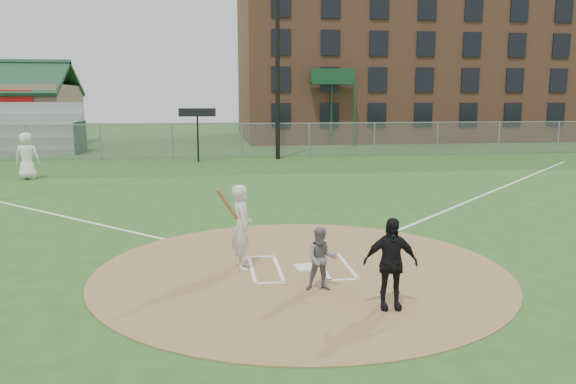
{
  "coord_description": "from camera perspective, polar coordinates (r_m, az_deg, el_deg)",
  "views": [
    {
      "loc": [
        -1.76,
        -10.91,
        3.5
      ],
      "look_at": [
        0.0,
        2.0,
        1.3
      ],
      "focal_mm": 35.0,
      "sensor_mm": 36.0,
      "label": 1
    }
  ],
  "objects": [
    {
      "name": "dirt_circle",
      "position": [
        11.59,
        1.35,
        -7.94
      ],
      "size": [
        8.4,
        8.4,
        0.02
      ],
      "primitive_type": "cylinder",
      "color": "#9B7949",
      "rests_on": "ground"
    },
    {
      "name": "batter_at_plate",
      "position": [
        11.47,
        -4.72,
        -3.56
      ],
      "size": [
        0.76,
        0.97,
        1.78
      ],
      "color": "silver",
      "rests_on": "dirt_circle"
    },
    {
      "name": "home_plate",
      "position": [
        11.7,
        1.87,
        -7.66
      ],
      "size": [
        0.52,
        0.52,
        0.03
      ],
      "primitive_type": "cube",
      "rotation": [
        0.0,
        0.0,
        0.15
      ],
      "color": "white",
      "rests_on": "dirt_circle"
    },
    {
      "name": "batters_boxes",
      "position": [
        11.73,
        1.23,
        -7.66
      ],
      "size": [
        2.08,
        1.88,
        0.01
      ],
      "color": "white",
      "rests_on": "dirt_circle"
    },
    {
      "name": "umpire",
      "position": [
        9.5,
        10.36,
        -7.13
      ],
      "size": [
        0.94,
        0.47,
        1.55
      ],
      "primitive_type": "imported",
      "rotation": [
        0.0,
        0.0,
        -0.11
      ],
      "color": "black",
      "rests_on": "dirt_circle"
    },
    {
      "name": "outfield_fence",
      "position": [
        33.05,
        -4.71,
        5.24
      ],
      "size": [
        56.08,
        0.08,
        2.03
      ],
      "color": "slate",
      "rests_on": "ground"
    },
    {
      "name": "bleachers",
      "position": [
        38.82,
        -24.72,
        5.89
      ],
      "size": [
        6.08,
        3.2,
        3.2
      ],
      "color": "#B7BABF",
      "rests_on": "ground"
    },
    {
      "name": "scoreboard_sign",
      "position": [
        31.14,
        -9.2,
        7.41
      ],
      "size": [
        2.0,
        0.1,
        2.93
      ],
      "color": "black",
      "rests_on": "ground"
    },
    {
      "name": "brick_warehouse",
      "position": [
        52.15,
        12.53,
        13.76
      ],
      "size": [
        30.0,
        17.17,
        15.0
      ],
      "color": "brown",
      "rests_on": "ground"
    },
    {
      "name": "ground",
      "position": [
        11.59,
        1.35,
        -7.99
      ],
      "size": [
        140.0,
        140.0,
        0.0
      ],
      "primitive_type": "plane",
      "color": "#27561D",
      "rests_on": "ground"
    },
    {
      "name": "ondeck_player",
      "position": [
        26.69,
        -25.0,
        3.34
      ],
      "size": [
        1.0,
        0.66,
        2.03
      ],
      "primitive_type": "imported",
      "rotation": [
        0.0,
        0.0,
        3.13
      ],
      "color": "white",
      "rests_on": "ground"
    },
    {
      "name": "light_pole",
      "position": [
        32.28,
        -1.08,
        15.11
      ],
      "size": [
        1.2,
        0.3,
        12.22
      ],
      "color": "black",
      "rests_on": "ground"
    },
    {
      "name": "catcher",
      "position": [
        10.28,
        3.42,
        -6.8
      ],
      "size": [
        0.61,
        0.5,
        1.17
      ],
      "primitive_type": "imported",
      "rotation": [
        0.0,
        0.0,
        -0.1
      ],
      "color": "slate",
      "rests_on": "dirt_circle"
    },
    {
      "name": "foul_line_first",
      "position": [
        22.9,
        20.37,
        0.2
      ],
      "size": [
        17.04,
        17.04,
        0.01
      ],
      "primitive_type": "cube",
      "rotation": [
        0.0,
        0.0,
        -0.79
      ],
      "color": "white",
      "rests_on": "ground"
    }
  ]
}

